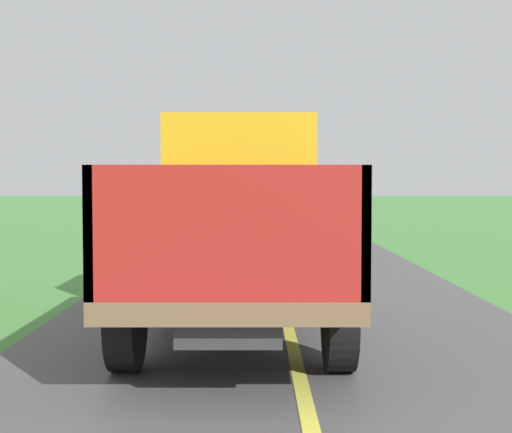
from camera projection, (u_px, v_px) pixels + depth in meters
The scene contains 2 objects.
banana_truck_near at pixel (240, 218), 9.31m from camera, with size 2.38×5.82×2.80m.
banana_truck_far at pixel (248, 198), 20.88m from camera, with size 2.38×5.81×2.80m.
Camera 1 is at (-0.42, 0.42, 1.94)m, focal length 49.64 mm.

